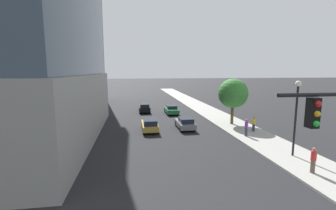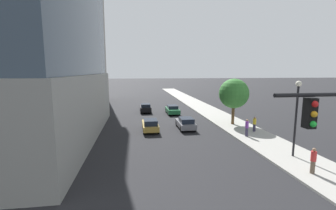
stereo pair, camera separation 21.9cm
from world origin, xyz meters
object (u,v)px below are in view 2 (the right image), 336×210
object	(u,v)px
street_lamp	(297,108)
car_black	(145,108)
construction_building	(68,18)
street_tree	(234,94)
pedestrian_red_shirt	(313,160)
car_gray	(186,123)
pedestrian_purple_shirt	(247,128)
car_gold	(150,125)
pedestrian_yellow_shirt	(254,124)
car_green	(172,110)

from	to	relation	value
street_lamp	car_black	xyz separation A→B (m)	(-10.50, 21.82, -3.24)
street_lamp	construction_building	bearing A→B (deg)	125.08
street_tree	pedestrian_red_shirt	size ratio (longest dim) A/B	3.32
car_gray	pedestrian_purple_shirt	world-z (taller)	pedestrian_purple_shirt
car_gold	pedestrian_purple_shirt	bearing A→B (deg)	-22.95
car_gold	construction_building	bearing A→B (deg)	119.37
car_black	car_gold	bearing A→B (deg)	-90.00
street_lamp	pedestrian_yellow_shirt	world-z (taller)	street_lamp
pedestrian_red_shirt	pedestrian_purple_shirt	bearing A→B (deg)	91.17
car_green	pedestrian_yellow_shirt	bearing A→B (deg)	-60.08
car_gray	pedestrian_red_shirt	world-z (taller)	pedestrian_red_shirt
car_black	car_green	xyz separation A→B (m)	(4.15, -2.10, -0.05)
car_black	car_gray	size ratio (longest dim) A/B	1.06
pedestrian_yellow_shirt	car_gray	bearing A→B (deg)	159.45
street_tree	car_green	bearing A→B (deg)	125.93
car_gray	car_green	world-z (taller)	car_gray
construction_building	pedestrian_red_shirt	world-z (taller)	construction_building
street_lamp	car_black	distance (m)	24.43
pedestrian_purple_shirt	car_black	bearing A→B (deg)	120.50
pedestrian_purple_shirt	pedestrian_yellow_shirt	size ratio (longest dim) A/B	1.08
pedestrian_red_shirt	pedestrian_purple_shirt	size ratio (longest dim) A/B	0.96
street_lamp	car_green	size ratio (longest dim) A/B	1.40
pedestrian_purple_shirt	pedestrian_red_shirt	bearing A→B (deg)	-88.83
car_green	pedestrian_purple_shirt	size ratio (longest dim) A/B	2.37
street_lamp	car_gold	xyz separation A→B (m)	(-10.50, 9.71, -3.27)
car_gray	street_tree	bearing A→B (deg)	9.69
pedestrian_red_shirt	pedestrian_yellow_shirt	size ratio (longest dim) A/B	1.04
street_tree	pedestrian_red_shirt	bearing A→B (deg)	-92.87
street_lamp	car_green	bearing A→B (deg)	107.86
street_lamp	street_tree	distance (m)	11.11
pedestrian_purple_shirt	pedestrian_yellow_shirt	world-z (taller)	pedestrian_purple_shirt
car_black	pedestrian_red_shirt	world-z (taller)	pedestrian_red_shirt
construction_building	pedestrian_purple_shirt	bearing A→B (deg)	-51.31
street_tree	car_gold	distance (m)	10.97
car_green	pedestrian_purple_shirt	bearing A→B (deg)	-69.11
car_black	car_gold	world-z (taller)	car_black
car_gray	pedestrian_yellow_shirt	xyz separation A→B (m)	(7.10, -2.66, 0.29)
street_lamp	pedestrian_red_shirt	world-z (taller)	street_lamp
car_black	car_gray	world-z (taller)	car_black
construction_building	pedestrian_purple_shirt	world-z (taller)	construction_building
car_black	car_green	world-z (taller)	car_black
street_tree	pedestrian_yellow_shirt	distance (m)	4.84
construction_building	pedestrian_red_shirt	bearing A→B (deg)	-57.90
car_gray	pedestrian_purple_shirt	size ratio (longest dim) A/B	2.30
street_tree	car_black	xyz separation A→B (m)	(-10.38, 10.71, -3.22)
car_black	pedestrian_purple_shirt	size ratio (longest dim) A/B	2.44
car_gray	pedestrian_red_shirt	distance (m)	14.17
car_gray	pedestrian_red_shirt	bearing A→B (deg)	-67.01
car_gold	pedestrian_purple_shirt	world-z (taller)	pedestrian_purple_shirt
car_green	pedestrian_red_shirt	bearing A→B (deg)	-76.31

